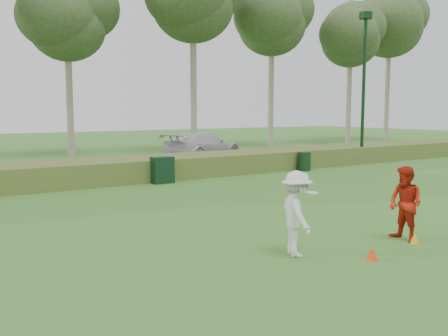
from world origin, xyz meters
TOP-DOWN VIEW (x-y plane):
  - ground at (0.00, 0.00)m, footprint 120.00×120.00m
  - reed_strip at (0.00, 12.00)m, footprint 80.00×3.00m
  - park_road at (0.00, 17.00)m, footprint 80.00×6.00m
  - lamp_post at (14.00, 11.00)m, footprint 0.70×0.70m
  - tree_4 at (2.00, 24.50)m, footprint 6.24×6.24m
  - tree_6 at (18.00, 23.80)m, footprint 7.02×7.02m
  - tree_7 at (26.00, 22.80)m, footprint 6.50×6.50m
  - tree_8 at (33.00, 24.20)m, footprint 8.06×8.06m
  - player_white at (-1.13, -0.26)m, footprint 1.03×1.27m
  - player_red at (1.66, -0.77)m, footprint 0.74×0.89m
  - cone_orange at (-0.11, -1.33)m, footprint 0.22×0.22m
  - cone_yellow at (1.67, -1.04)m, footprint 0.21×0.21m
  - utility_cabinet at (1.27, 10.29)m, footprint 0.86×0.54m
  - trash_bin at (8.91, 10.17)m, footprint 0.65×0.65m
  - car_right at (7.58, 17.40)m, footprint 5.83×3.80m

SIDE VIEW (x-z plane):
  - ground at x=0.00m, z-range 0.00..0.00m
  - park_road at x=0.00m, z-range 0.00..0.06m
  - cone_yellow at x=1.67m, z-range 0.00..0.23m
  - cone_orange at x=-0.11m, z-range 0.00..0.25m
  - reed_strip at x=0.00m, z-range 0.00..0.90m
  - trash_bin at x=8.91m, z-range 0.00..0.91m
  - utility_cabinet at x=1.27m, z-range 0.00..1.06m
  - player_red at x=1.66m, z-range 0.00..1.69m
  - car_right at x=7.58m, z-range 0.06..1.63m
  - player_white at x=-1.13m, z-range 0.00..1.72m
  - lamp_post at x=14.00m, z-range 1.51..9.68m
  - tree_4 at x=2.00m, z-range 2.84..14.34m
  - tree_7 at x=26.00m, z-range 3.09..15.59m
  - tree_6 at x=18.00m, z-range 3.35..16.85m
  - tree_8 at x=33.00m, z-range 3.73..18.73m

